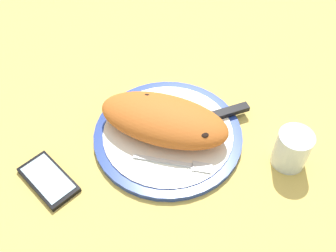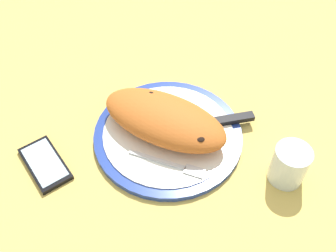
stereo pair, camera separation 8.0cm
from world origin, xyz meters
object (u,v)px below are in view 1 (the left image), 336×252
at_px(calzone, 164,120).
at_px(knife, 217,115).
at_px(water_glass, 291,151).
at_px(fork, 180,164).
at_px(smartphone, 48,179).
at_px(plate, 168,134).

height_order(calzone, knife, calzone).
height_order(knife, water_glass, water_glass).
bearing_deg(water_glass, knife, 150.09).
relative_size(calzone, water_glass, 3.59).
xyz_separation_m(fork, smartphone, (-0.25, -0.06, -0.01)).
relative_size(calzone, smartphone, 2.10).
bearing_deg(plate, calzone, 151.72).
bearing_deg(calzone, water_glass, -7.53).
relative_size(fork, knife, 0.80).
relative_size(fork, water_glass, 1.96).
bearing_deg(knife, calzone, -154.83).
relative_size(knife, water_glass, 2.44).
height_order(knife, smartphone, knife).
relative_size(smartphone, water_glass, 1.71).
distance_m(fork, water_glass, 0.22).
bearing_deg(smartphone, fork, 14.28).
bearing_deg(calzone, knife, 25.17).
distance_m(calzone, fork, 0.10).
xyz_separation_m(plate, water_glass, (0.25, -0.03, 0.03)).
relative_size(calzone, fork, 1.83).
bearing_deg(plate, knife, 29.58).
xyz_separation_m(fork, water_glass, (0.22, 0.05, 0.02)).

